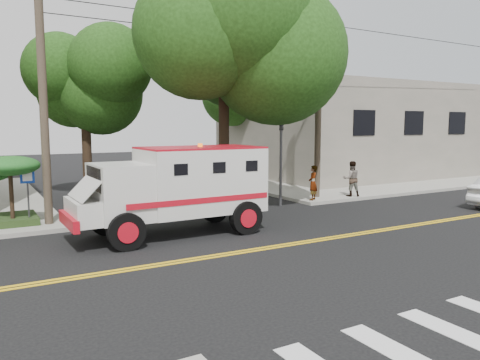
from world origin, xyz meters
TOP-DOWN VIEW (x-y plane):
  - ground at (0.00, 0.00)m, footprint 100.00×100.00m
  - sidewalk_ne at (13.50, 13.50)m, footprint 17.00×17.00m
  - building_right at (15.00, 14.00)m, footprint 14.00×12.00m
  - utility_pole_left at (-5.60, 6.00)m, footprint 0.28×0.28m
  - utility_pole_right at (6.30, 6.20)m, footprint 0.28×0.28m
  - tree_main at (1.94, 6.21)m, footprint 6.08×5.70m
  - tree_left at (-2.68, 11.79)m, footprint 4.48×4.20m
  - tree_right at (8.84, 15.77)m, footprint 4.80×4.50m
  - traffic_signal at (3.80, 5.60)m, footprint 0.15×0.18m
  - accessibility_sign at (-6.20, 6.17)m, footprint 0.45×0.10m
  - armored_truck at (-2.09, 2.90)m, footprint 6.23×2.60m
  - pedestrian_a at (5.50, 5.50)m, footprint 0.68×0.64m
  - pedestrian_b at (7.83, 5.50)m, footprint 1.00×0.91m

SIDE VIEW (x-z plane):
  - ground at x=0.00m, z-range 0.00..0.00m
  - sidewalk_ne at x=13.50m, z-range 0.00..0.15m
  - pedestrian_a at x=5.50m, z-range 0.15..1.72m
  - pedestrian_b at x=7.83m, z-range 0.15..1.82m
  - accessibility_sign at x=-6.20m, z-range 0.35..2.38m
  - armored_truck at x=-2.09m, z-range 0.20..3.02m
  - traffic_signal at x=3.80m, z-range 0.43..4.03m
  - building_right at x=15.00m, z-range 0.15..6.15m
  - utility_pole_left at x=-5.60m, z-range 0.00..9.00m
  - utility_pole_right at x=6.30m, z-range 0.00..9.00m
  - tree_left at x=-2.68m, z-range 1.88..9.58m
  - tree_right at x=8.84m, z-range 1.99..10.19m
  - tree_main at x=1.94m, z-range 2.27..12.12m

